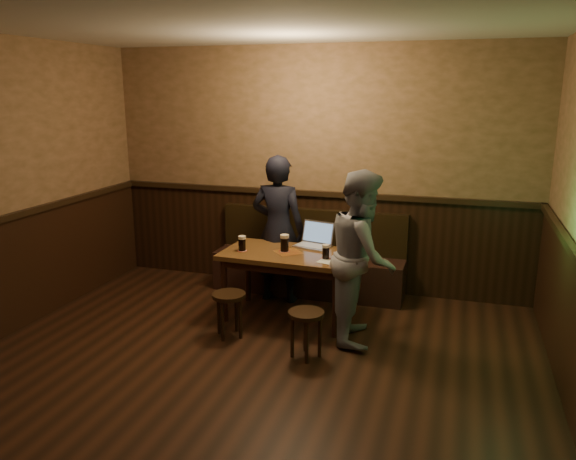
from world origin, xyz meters
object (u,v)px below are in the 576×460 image
at_px(stool_right, 306,321).
at_px(pint_right, 326,252).
at_px(pint_mid, 285,243).
at_px(laptop, 315,240).
at_px(bench, 309,266).
at_px(pub_table, 288,261).
at_px(pint_left, 242,243).
at_px(person_suit, 278,229).
at_px(person_grey, 363,256).
at_px(stool_left, 229,302).

xyz_separation_m(stool_right, pint_right, (0.00, 0.70, 0.43)).
relative_size(pint_mid, laptop, 0.43).
xyz_separation_m(bench, pub_table, (-0.00, -0.82, 0.30)).
height_order(pint_right, laptop, laptop).
distance_m(pint_left, pint_mid, 0.43).
xyz_separation_m(pint_left, person_suit, (0.20, 0.55, 0.03)).
bearing_deg(stool_right, person_grey, 55.07).
bearing_deg(stool_left, pub_table, 56.41).
relative_size(stool_left, laptop, 1.04).
relative_size(stool_left, pint_mid, 2.41).
bearing_deg(stool_right, bench, 104.31).
bearing_deg(stool_right, pint_right, 89.93).
height_order(pub_table, pint_right, pint_right).
distance_m(stool_right, person_suit, 1.51).
distance_m(stool_left, person_grey, 1.33).
bearing_deg(pint_mid, stool_left, -120.13).
xyz_separation_m(stool_left, pint_mid, (0.36, 0.62, 0.45)).
bearing_deg(stool_left, pint_mid, 59.87).
bearing_deg(pint_mid, laptop, 50.43).
bearing_deg(stool_left, pint_left, 97.02).
distance_m(pub_table, pint_mid, 0.19).
height_order(stool_left, laptop, laptop).
height_order(pub_table, stool_right, pub_table).
distance_m(stool_right, pint_mid, 1.04).
bearing_deg(person_suit, laptop, 162.43).
distance_m(pint_right, person_suit, 0.89).
bearing_deg(laptop, pub_table, -109.38).
bearing_deg(person_grey, stool_right, 137.59).
bearing_deg(laptop, stool_right, -65.31).
distance_m(stool_right, pint_right, 0.82).
bearing_deg(pub_table, person_grey, -15.52).
relative_size(pint_left, laptop, 0.38).
xyz_separation_m(pint_mid, pint_right, (0.46, -0.12, -0.02)).
relative_size(stool_right, laptop, 1.04).
bearing_deg(person_suit, pint_mid, 116.99).
xyz_separation_m(pint_left, pint_mid, (0.42, 0.11, 0.01)).
relative_size(laptop, person_suit, 0.25).
xyz_separation_m(pub_table, person_suit, (-0.26, 0.46, 0.21)).
bearing_deg(stool_left, pint_right, 31.10).
height_order(stool_left, stool_right, stool_left).
distance_m(bench, pint_mid, 0.94).
distance_m(pint_mid, person_suit, 0.50).
relative_size(bench, person_grey, 1.37).
distance_m(pub_table, pint_left, 0.50).
relative_size(bench, pint_left, 13.85).
bearing_deg(pint_mid, person_suit, 115.90).
height_order(stool_right, person_suit, person_suit).
bearing_deg(laptop, pint_left, -135.36).
xyz_separation_m(pint_left, pint_right, (0.88, -0.02, -0.01)).
relative_size(pint_left, person_grey, 0.10).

